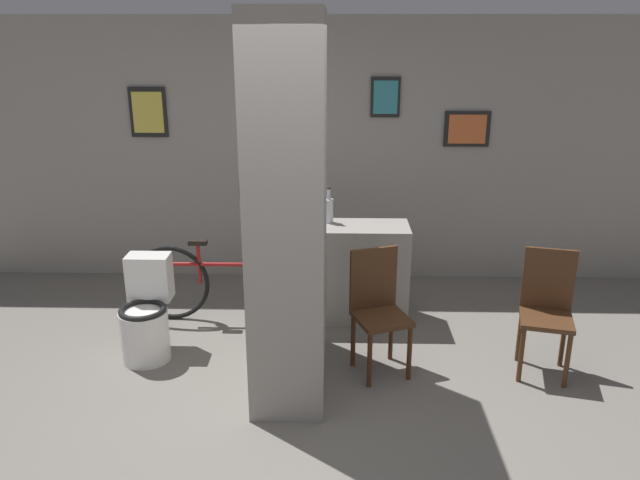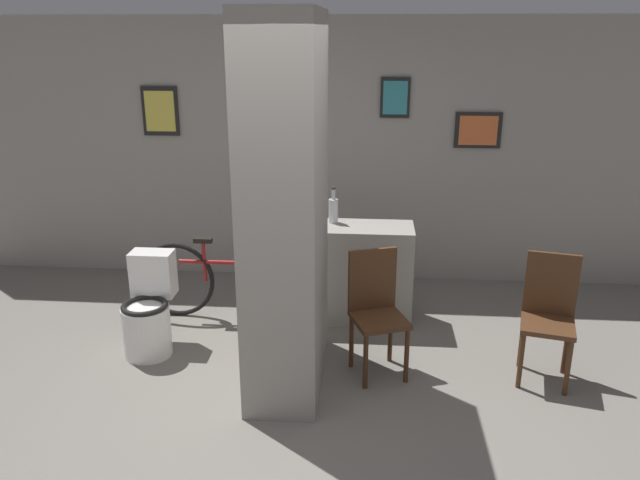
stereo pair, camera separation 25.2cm
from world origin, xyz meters
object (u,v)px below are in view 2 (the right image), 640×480
object	(u,v)px
chair_by_doorway	(548,313)
bottle_tall	(333,209)
toilet	(149,313)
bicycle	(235,280)
chair_near_pillar	(376,308)

from	to	relation	value
chair_by_doorway	bottle_tall	world-z (taller)	bottle_tall
toilet	bicycle	distance (m)	0.86
bicycle	bottle_tall	bearing A→B (deg)	11.64
chair_near_pillar	chair_by_doorway	size ratio (longest dim) A/B	1.00
chair_near_pillar	bicycle	world-z (taller)	chair_near_pillar
toilet	chair_by_doorway	bearing A→B (deg)	-2.65
toilet	chair_by_doorway	xyz separation A→B (m)	(3.05, -0.14, 0.19)
chair_near_pillar	toilet	bearing A→B (deg)	154.62
bicycle	bottle_tall	distance (m)	1.07
toilet	bottle_tall	world-z (taller)	bottle_tall
bottle_tall	toilet	bearing A→B (deg)	-149.89
toilet	chair_near_pillar	distance (m)	1.82
chair_near_pillar	bottle_tall	distance (m)	1.15
chair_by_doorway	toilet	bearing A→B (deg)	-169.16
bottle_tall	chair_by_doorway	bearing A→B (deg)	-30.59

